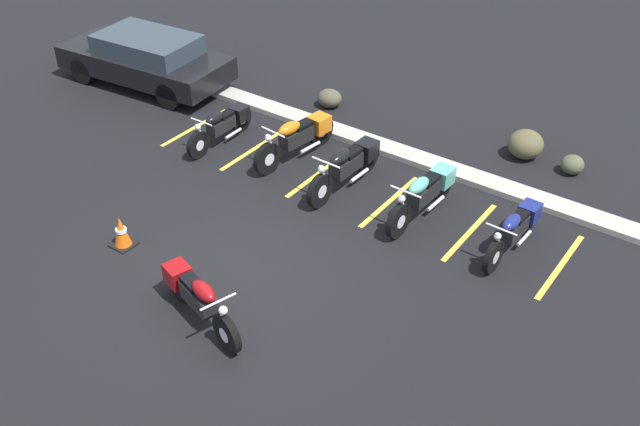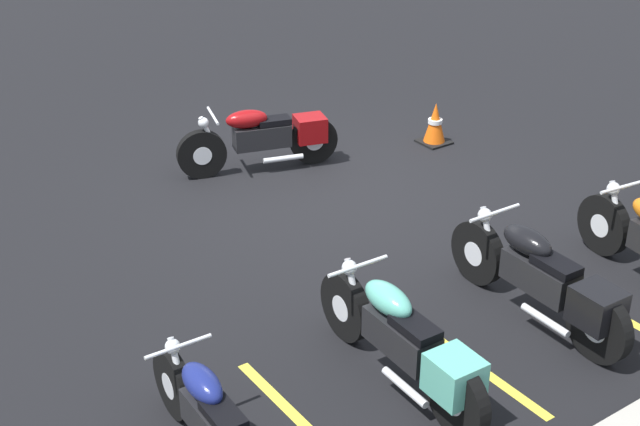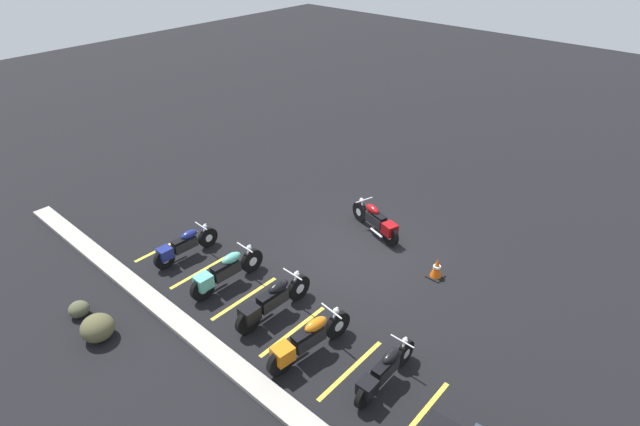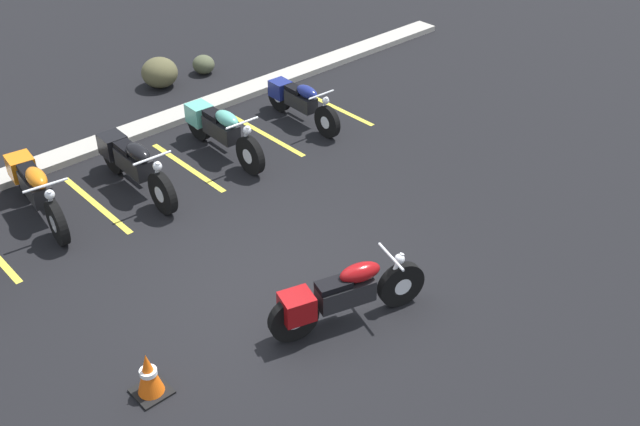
% 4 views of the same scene
% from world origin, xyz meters
% --- Properties ---
extents(ground, '(60.00, 60.00, 0.00)m').
position_xyz_m(ground, '(0.00, 0.00, 0.00)').
color(ground, black).
extents(motorcycle_maroon_featured, '(2.09, 0.89, 0.85)m').
position_xyz_m(motorcycle_maroon_featured, '(0.22, -1.01, 0.45)').
color(motorcycle_maroon_featured, black).
rests_on(motorcycle_maroon_featured, ground).
extents(parked_bike_0, '(0.56, 2.01, 0.79)m').
position_xyz_m(parked_bike_0, '(-3.19, 3.43, 0.42)').
color(parked_bike_0, black).
rests_on(parked_bike_0, ground).
extents(parked_bike_1, '(0.69, 2.28, 0.90)m').
position_xyz_m(parked_bike_1, '(-1.49, 3.89, 0.48)').
color(parked_bike_1, black).
rests_on(parked_bike_1, ground).
extents(parked_bike_2, '(0.64, 2.28, 0.90)m').
position_xyz_m(parked_bike_2, '(-0.02, 3.55, 0.48)').
color(parked_bike_2, black).
rests_on(parked_bike_2, ground).
extents(parked_bike_3, '(0.63, 2.24, 0.88)m').
position_xyz_m(parked_bike_3, '(1.69, 3.56, 0.47)').
color(parked_bike_3, black).
rests_on(parked_bike_3, ground).
extents(parked_bike_4, '(0.57, 2.01, 0.79)m').
position_xyz_m(parked_bike_4, '(3.49, 3.55, 0.42)').
color(parked_bike_4, black).
rests_on(parked_bike_4, ground).
extents(concrete_curb, '(18.00, 0.50, 0.12)m').
position_xyz_m(concrete_curb, '(0.00, 5.18, 0.06)').
color(concrete_curb, '#A8A399').
rests_on(concrete_curb, ground).
extents(landscape_rock_1, '(0.93, 0.93, 0.61)m').
position_xyz_m(landscape_rock_1, '(2.40, 6.63, 0.30)').
color(landscape_rock_1, brown).
rests_on(landscape_rock_1, ground).
extents(landscape_rock_2, '(0.56, 0.57, 0.39)m').
position_xyz_m(landscape_rock_2, '(3.44, 6.59, 0.20)').
color(landscape_rock_2, '#4C5139').
rests_on(landscape_rock_2, ground).
extents(traffic_cone, '(0.40, 0.40, 0.59)m').
position_xyz_m(traffic_cone, '(-2.17, -0.41, 0.28)').
color(traffic_cone, black).
rests_on(traffic_cone, ground).
extents(stall_line_0, '(0.10, 2.10, 0.00)m').
position_xyz_m(stall_line_0, '(-4.17, 3.54, 0.00)').
color(stall_line_0, gold).
rests_on(stall_line_0, ground).
extents(stall_line_1, '(0.10, 2.10, 0.00)m').
position_xyz_m(stall_line_1, '(-2.46, 3.54, 0.00)').
color(stall_line_1, gold).
rests_on(stall_line_1, ground).
extents(stall_line_2, '(0.10, 2.10, 0.00)m').
position_xyz_m(stall_line_2, '(-0.75, 3.54, 0.00)').
color(stall_line_2, gold).
rests_on(stall_line_2, ground).
extents(stall_line_3, '(0.10, 2.10, 0.00)m').
position_xyz_m(stall_line_3, '(0.96, 3.54, 0.00)').
color(stall_line_3, gold).
rests_on(stall_line_3, ground).
extents(stall_line_4, '(0.10, 2.10, 0.00)m').
position_xyz_m(stall_line_4, '(2.67, 3.54, 0.00)').
color(stall_line_4, gold).
rests_on(stall_line_4, ground).
extents(stall_line_5, '(0.10, 2.10, 0.00)m').
position_xyz_m(stall_line_5, '(4.38, 3.54, 0.00)').
color(stall_line_5, gold).
rests_on(stall_line_5, ground).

